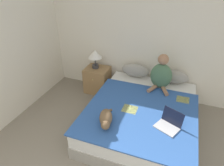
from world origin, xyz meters
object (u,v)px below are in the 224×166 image
at_px(pillow_far, 173,77).
at_px(person_sitting, 161,74).
at_px(nightstand, 97,80).
at_px(pillow_near, 135,70).
at_px(cat_tabby, 106,118).
at_px(table_lamp, 95,55).
at_px(laptop_open, 169,124).
at_px(bed, 142,116).

xyz_separation_m(pillow_far, person_sitting, (-0.21, -0.27, 0.14)).
distance_m(person_sitting, nightstand, 1.47).
xyz_separation_m(pillow_near, person_sitting, (0.55, -0.27, 0.14)).
bearing_deg(cat_tabby, pillow_far, 133.22).
bearing_deg(table_lamp, laptop_open, -35.72).
xyz_separation_m(bed, pillow_far, (0.38, 0.93, 0.38)).
height_order(pillow_near, cat_tabby, pillow_near).
bearing_deg(pillow_far, cat_tabby, -116.79).
xyz_separation_m(nightstand, table_lamp, (-0.04, 0.02, 0.58)).
relative_size(pillow_far, table_lamp, 1.43).
bearing_deg(person_sitting, cat_tabby, -114.19).
height_order(nightstand, table_lamp, table_lamp).
distance_m(pillow_far, person_sitting, 0.37).
height_order(cat_tabby, laptop_open, laptop_open).
xyz_separation_m(pillow_far, nightstand, (-1.59, -0.10, -0.34)).
bearing_deg(table_lamp, pillow_far, 2.71).
bearing_deg(pillow_far, pillow_near, 180.00).
bearing_deg(person_sitting, pillow_near, 154.03).
bearing_deg(person_sitting, nightstand, 172.84).
xyz_separation_m(cat_tabby, laptop_open, (0.87, 0.26, -0.05)).
bearing_deg(pillow_far, bed, -112.29).
bearing_deg(pillow_far, laptop_open, -86.47).
bearing_deg(table_lamp, nightstand, -24.50).
height_order(pillow_far, table_lamp, table_lamp).
bearing_deg(cat_tabby, bed, 127.23).
relative_size(laptop_open, table_lamp, 1.00).
distance_m(cat_tabby, laptop_open, 0.91).
bearing_deg(nightstand, table_lamp, 155.50).
xyz_separation_m(bed, cat_tabby, (-0.41, -0.64, 0.34)).
relative_size(nightstand, table_lamp, 1.38).
xyz_separation_m(laptop_open, table_lamp, (-1.71, 1.23, 0.33)).
relative_size(bed, cat_tabby, 3.88).
bearing_deg(nightstand, person_sitting, -7.16).
xyz_separation_m(pillow_far, laptop_open, (0.08, -1.31, -0.09)).
relative_size(pillow_far, cat_tabby, 1.07).
xyz_separation_m(laptop_open, nightstand, (-1.67, 1.21, -0.25)).
bearing_deg(laptop_open, nightstand, 168.62).
xyz_separation_m(person_sitting, table_lamp, (-1.42, 0.19, 0.10)).
bearing_deg(bed, table_lamp, 145.72).
distance_m(pillow_near, nightstand, 0.90).
bearing_deg(pillow_far, person_sitting, -127.70).
bearing_deg(person_sitting, bed, -104.65).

